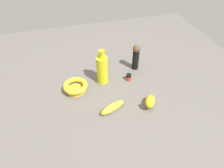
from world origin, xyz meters
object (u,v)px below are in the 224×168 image
at_px(cat_figurine, 150,102).
at_px(person_figure_adult, 136,57).
at_px(bowl, 75,86).
at_px(banana, 112,107).
at_px(nail_polish_jar, 129,77).
at_px(bottle_tall, 102,69).

relative_size(cat_figurine, person_figure_adult, 0.65).
bearing_deg(bowl, banana, -140.74).
height_order(bowl, person_figure_adult, person_figure_adult).
bearing_deg(nail_polish_jar, banana, 142.37).
bearing_deg(bowl, cat_figurine, -121.94).
relative_size(nail_polish_jar, cat_figurine, 0.36).
bearing_deg(bottle_tall, nail_polish_jar, -100.80).
bearing_deg(bowl, nail_polish_jar, -88.10).
bearing_deg(bottle_tall, bowl, 103.59).
bearing_deg(nail_polish_jar, person_figure_adult, -38.13).
xyz_separation_m(cat_figurine, person_figure_adult, (0.36, -0.05, 0.06)).
height_order(banana, bottle_tall, bottle_tall).
xyz_separation_m(nail_polish_jar, cat_figurine, (-0.25, -0.04, 0.01)).
bearing_deg(person_figure_adult, bottle_tall, 106.63).
xyz_separation_m(banana, cat_figurine, (-0.03, -0.21, 0.01)).
distance_m(nail_polish_jar, cat_figurine, 0.26).
bearing_deg(person_figure_adult, nail_polish_jar, 141.87).
bearing_deg(cat_figurine, bottle_tall, 35.94).
distance_m(bowl, cat_figurine, 0.46).
bearing_deg(cat_figurine, person_figure_adult, -7.26).
xyz_separation_m(nail_polish_jar, bowl, (-0.01, 0.35, 0.01)).
distance_m(nail_polish_jar, person_figure_adult, 0.16).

